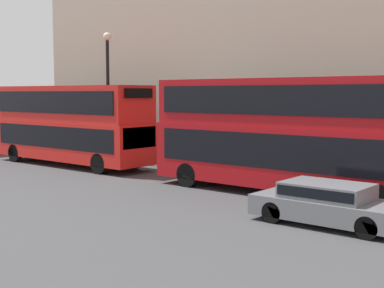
{
  "coord_description": "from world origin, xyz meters",
  "views": [
    {
      "loc": [
        -16.2,
        8.89,
        3.86
      ],
      "look_at": [
        0.48,
        22.64,
        1.79
      ],
      "focal_mm": 50.0,
      "sensor_mm": 36.0,
      "label": 1
    }
  ],
  "objects_px": {
    "bus_third_in_queue": "(71,122)",
    "bus_second_in_queue": "(288,131)",
    "pedestrian": "(287,163)",
    "car_hatchback": "(329,203)"
  },
  "relations": [
    {
      "from": "car_hatchback",
      "to": "bus_third_in_queue",
      "type": "bearing_deg",
      "value": 78.25
    },
    {
      "from": "car_hatchback",
      "to": "pedestrian",
      "type": "bearing_deg",
      "value": 38.39
    },
    {
      "from": "pedestrian",
      "to": "car_hatchback",
      "type": "bearing_deg",
      "value": -141.61
    },
    {
      "from": "bus_second_in_queue",
      "to": "bus_third_in_queue",
      "type": "xyz_separation_m",
      "value": [
        -0.0,
        13.05,
        -0.1
      ]
    },
    {
      "from": "bus_third_in_queue",
      "to": "car_hatchback",
      "type": "distance_m",
      "value": 16.78
    },
    {
      "from": "bus_second_in_queue",
      "to": "pedestrian",
      "type": "bearing_deg",
      "value": 29.81
    },
    {
      "from": "bus_second_in_queue",
      "to": "bus_third_in_queue",
      "type": "relative_size",
      "value": 1.08
    },
    {
      "from": "bus_second_in_queue",
      "to": "car_hatchback",
      "type": "distance_m",
      "value": 5.05
    },
    {
      "from": "bus_third_in_queue",
      "to": "bus_second_in_queue",
      "type": "bearing_deg",
      "value": -90.0
    },
    {
      "from": "bus_third_in_queue",
      "to": "pedestrian",
      "type": "xyz_separation_m",
      "value": [
        2.76,
        -11.47,
        -1.55
      ]
    }
  ]
}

